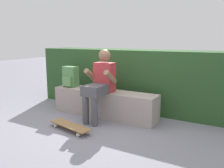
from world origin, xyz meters
name	(u,v)px	position (x,y,z in m)	size (l,w,h in m)	color
ground_plane	(94,121)	(0.00, 0.00, 0.00)	(24.00, 24.00, 0.00)	gray
bench_main	(104,103)	(0.00, 0.34, 0.24)	(2.01, 0.42, 0.48)	#A1928A
person_skater	(100,82)	(0.05, 0.13, 0.67)	(0.49, 0.62, 1.23)	#B73338
skateboard_near_person	(70,126)	(-0.08, -0.54, 0.07)	(0.82, 0.36, 0.09)	olive
backpack_on_bench	(70,77)	(-0.77, 0.33, 0.67)	(0.28, 0.23, 0.40)	#51894C
hedge_row	(136,79)	(0.29, 1.14, 0.60)	(4.31, 0.72, 1.19)	#284B24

